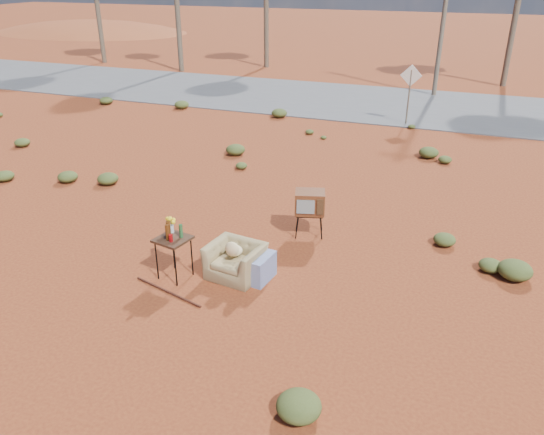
% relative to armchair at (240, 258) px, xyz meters
% --- Properties ---
extents(ground, '(140.00, 140.00, 0.00)m').
position_rel_armchair_xyz_m(ground, '(-0.07, 0.08, -0.40)').
color(ground, brown).
rests_on(ground, ground).
extents(highway, '(140.00, 7.00, 0.04)m').
position_rel_armchair_xyz_m(highway, '(-0.07, 15.08, -0.38)').
color(highway, '#565659').
rests_on(highway, ground).
extents(dirt_mound, '(26.00, 18.00, 2.00)m').
position_rel_armchair_xyz_m(dirt_mound, '(-30.07, 34.08, -0.40)').
color(dirt_mound, brown).
rests_on(dirt_mound, ground).
extents(armchair, '(1.24, 0.76, 0.86)m').
position_rel_armchair_xyz_m(armchair, '(0.00, 0.00, 0.00)').
color(armchair, '#907A4E').
rests_on(armchair, ground).
extents(tv_unit, '(0.74, 0.66, 1.01)m').
position_rel_armchair_xyz_m(tv_unit, '(0.71, 2.13, 0.35)').
color(tv_unit, black).
rests_on(tv_unit, ground).
extents(side_table, '(0.67, 0.67, 1.15)m').
position_rel_armchair_xyz_m(side_table, '(-1.16, -0.41, 0.45)').
color(side_table, '#3C2215').
rests_on(side_table, ground).
extents(rusty_bar, '(1.56, 0.47, 0.04)m').
position_rel_armchair_xyz_m(rusty_bar, '(-0.99, -0.98, -0.38)').
color(rusty_bar, '#461D12').
rests_on(rusty_bar, ground).
extents(road_sign, '(0.78, 0.06, 2.19)m').
position_rel_armchair_xyz_m(road_sign, '(1.43, 12.08, 1.10)').
color(road_sign, brown).
rests_on(road_sign, ground).
extents(scrub_patch, '(17.49, 8.07, 0.33)m').
position_rel_armchair_xyz_m(scrub_patch, '(-0.89, 4.49, -0.26)').
color(scrub_patch, '#3F4C21').
rests_on(scrub_patch, ground).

